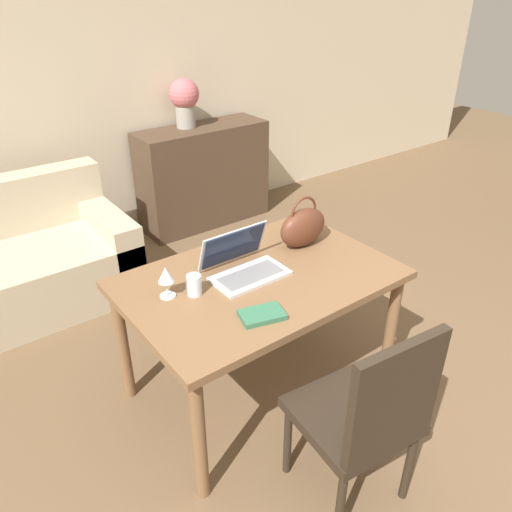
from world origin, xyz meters
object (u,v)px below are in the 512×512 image
(chair, at_px, (367,413))
(couch, at_px, (5,271))
(laptop, at_px, (242,262))
(flower_vase, at_px, (184,99))
(drinking_glass, at_px, (194,285))
(wine_glass, at_px, (166,276))
(handbag, at_px, (303,227))

(chair, distance_m, couch, 2.59)
(couch, distance_m, laptop, 1.85)
(flower_vase, bearing_deg, drinking_glass, -119.36)
(chair, xyz_separation_m, couch, (-0.81, 2.45, -0.23))
(drinking_glass, bearing_deg, flower_vase, 60.64)
(chair, distance_m, laptop, 0.92)
(laptop, distance_m, drinking_glass, 0.29)
(couch, distance_m, drinking_glass, 1.76)
(wine_glass, distance_m, handbag, 0.83)
(drinking_glass, distance_m, wine_glass, 0.14)
(couch, bearing_deg, flower_vase, 14.35)
(chair, height_order, drinking_glass, chair)
(couch, relative_size, handbag, 5.51)
(couch, distance_m, handbag, 2.07)
(laptop, xyz_separation_m, wine_glass, (-0.40, 0.03, 0.05))
(wine_glass, distance_m, flower_vase, 2.35)
(laptop, xyz_separation_m, drinking_glass, (-0.29, -0.03, -0.01))
(laptop, height_order, handbag, handbag)
(laptop, height_order, flower_vase, flower_vase)
(chair, xyz_separation_m, laptop, (0.03, 0.88, 0.27))
(couch, bearing_deg, chair, -71.59)
(couch, relative_size, laptop, 4.33)
(chair, height_order, flower_vase, flower_vase)
(laptop, distance_m, flower_vase, 2.20)
(chair, relative_size, flower_vase, 2.34)
(chair, relative_size, drinking_glass, 9.34)
(couch, bearing_deg, laptop, -61.59)
(handbag, bearing_deg, drinking_glass, -175.03)
(chair, relative_size, handbag, 3.20)
(wine_glass, bearing_deg, couch, 106.20)
(flower_vase, bearing_deg, chair, -107.02)
(handbag, distance_m, flower_vase, 2.03)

